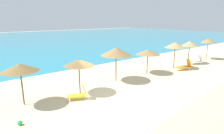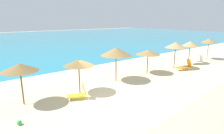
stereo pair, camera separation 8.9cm
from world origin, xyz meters
TOP-DOWN VIEW (x-y plane):
  - ground_plane at (0.00, 0.00)m, footprint 160.00×160.00m
  - sea_water at (0.00, 42.74)m, footprint 160.00×70.44m
  - beach_umbrella_3 at (-4.91, 1.46)m, footprint 2.25×2.25m
  - beach_umbrella_4 at (-1.13, 0.91)m, footprint 2.18×2.18m
  - beach_umbrella_5 at (2.80, 1.46)m, footprint 2.69×2.69m
  - beach_umbrella_6 at (6.82, 1.36)m, footprint 2.42×2.42m
  - beach_umbrella_7 at (10.73, 0.87)m, footprint 2.28×2.28m
  - beach_umbrella_8 at (14.32, 1.20)m, footprint 2.12×2.12m
  - beach_umbrella_9 at (18.56, 0.95)m, footprint 2.04×2.04m
  - lounge_chair_1 at (10.91, -0.33)m, footprint 1.78×1.26m
  - lounge_chair_2 at (14.56, 0.12)m, footprint 1.52×1.31m
  - lounge_chair_4 at (-1.73, -0.04)m, footprint 1.43×1.05m
  - beach_ball at (-5.77, -1.03)m, footprint 0.25×0.25m

SIDE VIEW (x-z plane):
  - ground_plane at x=0.00m, z-range 0.00..0.00m
  - sea_water at x=0.00m, z-range 0.00..0.01m
  - beach_ball at x=-5.77m, z-range 0.00..0.25m
  - lounge_chair_4 at x=-1.73m, z-range -0.13..0.99m
  - lounge_chair_2 at x=14.56m, z-range -0.12..1.01m
  - lounge_chair_1 at x=10.91m, z-range -0.13..1.04m
  - beach_umbrella_6 at x=6.82m, z-range 0.96..3.38m
  - beach_umbrella_4 at x=-1.13m, z-range 1.04..3.60m
  - beach_umbrella_8 at x=14.32m, z-range 1.05..3.82m
  - beach_umbrella_3 at x=-4.91m, z-range 1.10..3.80m
  - beach_umbrella_9 at x=18.56m, z-range 1.12..3.95m
  - beach_umbrella_7 at x=10.73m, z-range 1.15..4.07m
  - beach_umbrella_5 at x=2.80m, z-range 1.14..4.13m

